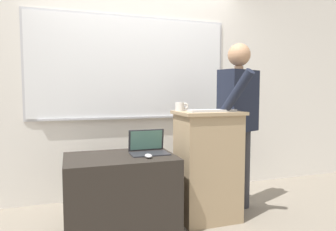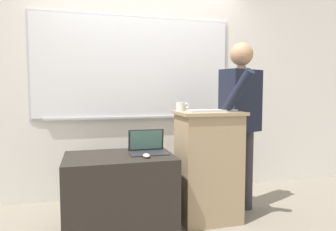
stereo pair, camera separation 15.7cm
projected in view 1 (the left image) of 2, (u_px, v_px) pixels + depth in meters
name	position (u px, v px, depth m)	size (l,w,h in m)	color
back_wall	(137.00, 79.00, 3.58)	(6.40, 0.17, 2.78)	silver
lectern_podium	(208.00, 165.00, 2.90)	(0.60, 0.47, 1.05)	tan
side_desk	(121.00, 194.00, 2.63)	(0.94, 0.64, 0.68)	#28231E
person_presenter	(238.00, 114.00, 3.08)	(0.60, 0.66, 1.73)	#333338
laptop	(148.00, 146.00, 2.73)	(0.34, 0.25, 0.21)	#28282D
wireless_keyboard	(212.00, 111.00, 2.80)	(0.46, 0.13, 0.02)	silver
computer_mouse_by_laptop	(148.00, 156.00, 2.52)	(0.06, 0.10, 0.03)	#BCBCC1
coffee_mug	(180.00, 106.00, 2.93)	(0.13, 0.08, 0.08)	silver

